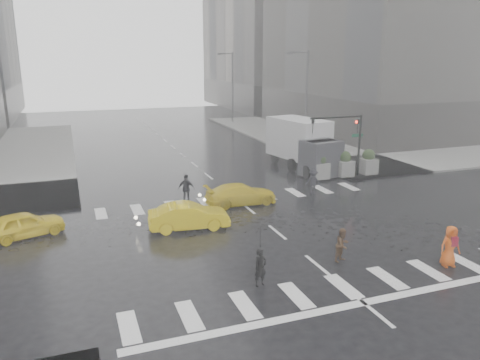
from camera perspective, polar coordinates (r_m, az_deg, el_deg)
name	(u,v)px	position (r m, az deg, el deg)	size (l,w,h in m)	color
ground	(277,232)	(23.37, 4.57, -6.37)	(120.00, 120.00, 0.00)	black
sidewalk_ne	(385,145)	(47.78, 17.21, 4.09)	(35.00, 35.00, 0.15)	slate
building_ne_far	(297,9)	(85.21, 6.97, 20.01)	(26.05, 26.05, 36.00)	#A49A8F
road_markings	(277,232)	(23.37, 4.57, -6.36)	(18.00, 48.00, 0.01)	silver
traffic_signal_pole	(348,134)	(33.62, 13.01, 5.52)	(4.45, 0.42, 4.50)	black
street_lamp_near	(305,97)	(42.90, 7.93, 10.03)	(2.15, 0.22, 9.00)	#59595B
street_lamp_far	(232,84)	(61.24, -1.03, 11.57)	(2.15, 0.22, 9.00)	#59595B
planter_west	(320,166)	(33.16, 9.70, 1.63)	(1.10, 1.10, 1.80)	slate
planter_mid	(344,164)	(34.19, 12.61, 1.88)	(1.10, 1.10, 1.80)	slate
planter_east	(368,162)	(35.30, 15.35, 2.11)	(1.10, 1.10, 1.80)	slate
pedestrian_black	(261,245)	(17.54, 2.53, -7.86)	(1.18, 1.19, 2.43)	black
pedestrian_brown	(343,245)	(20.38, 12.39, -7.73)	(0.71, 0.55, 1.46)	#452C18
pedestrian_orange	(450,246)	(21.26, 24.24, -7.36)	(0.95, 0.72, 1.75)	#E35310
pedestrian_far_a	(187,189)	(27.78, -6.53, -1.07)	(1.02, 0.62, 1.73)	black
pedestrian_far_b	(313,182)	(29.80, 8.94, -0.20)	(1.03, 0.57, 1.60)	black
taxi_front	(24,225)	(24.80, -24.82, -4.95)	(1.48, 3.67, 1.25)	yellow
taxi_mid	(189,216)	(23.68, -6.25, -4.42)	(1.40, 4.03, 1.33)	yellow
taxi_rear	(241,194)	(27.43, 0.11, -1.73)	(1.72, 3.74, 1.23)	yellow
box_truck	(304,143)	(36.02, 7.83, 4.43)	(2.67, 7.12, 3.78)	silver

